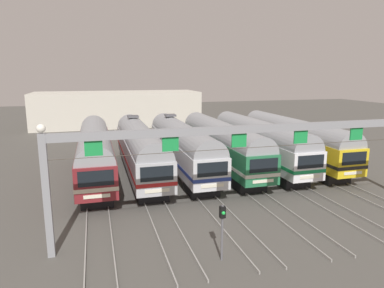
{
  "coord_description": "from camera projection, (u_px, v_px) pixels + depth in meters",
  "views": [
    {
      "loc": [
        -9.85,
        -31.48,
        9.36
      ],
      "look_at": [
        0.05,
        3.69,
        1.93
      ],
      "focal_mm": 32.5,
      "sensor_mm": 36.0,
      "label": 1
    }
  ],
  "objects": [
    {
      "name": "catenary_gantry",
      "position": [
        270.0,
        143.0,
        20.38
      ],
      "size": [
        25.24,
        0.44,
        6.97
      ],
      "color": "gray",
      "rests_on": "ground"
    },
    {
      "name": "commuter_train_silver",
      "position": [
        182.0,
        145.0,
        33.11
      ],
      "size": [
        2.88,
        18.06,
        5.05
      ],
      "color": "silver",
      "rests_on": "ground"
    },
    {
      "name": "ground_plane",
      "position": [
        202.0,
        170.0,
        34.17
      ],
      "size": [
        160.0,
        160.0,
        0.0
      ],
      "primitive_type": "plane",
      "color": "#4C4944"
    },
    {
      "name": "commuter_train_white",
      "position": [
        258.0,
        141.0,
        35.23
      ],
      "size": [
        2.88,
        18.06,
        4.77
      ],
      "color": "white",
      "rests_on": "ground"
    },
    {
      "name": "commuter_train_maroon",
      "position": [
        95.0,
        150.0,
        30.98
      ],
      "size": [
        2.88,
        18.06,
        4.77
      ],
      "color": "maroon",
      "rests_on": "ground"
    },
    {
      "name": "commuter_train_stainless",
      "position": [
        140.0,
        147.0,
        32.04
      ],
      "size": [
        2.88,
        18.06,
        5.05
      ],
      "color": "#B2B5BA",
      "rests_on": "ground"
    },
    {
      "name": "commuter_train_yellow",
      "position": [
        293.0,
        139.0,
        36.29
      ],
      "size": [
        2.88,
        18.06,
        4.77
      ],
      "color": "gold",
      "rests_on": "ground"
    },
    {
      "name": "yard_signal_mast",
      "position": [
        222.0,
        222.0,
        17.33
      ],
      "size": [
        0.28,
        0.35,
        2.96
      ],
      "color": "#59595E",
      "rests_on": "ground"
    },
    {
      "name": "maintenance_building",
      "position": [
        118.0,
        109.0,
        63.47
      ],
      "size": [
        29.09,
        10.0,
        6.11
      ],
      "primitive_type": "cube",
      "color": "beige",
      "rests_on": "ground"
    },
    {
      "name": "track_bed",
      "position": [
        167.0,
        139.0,
        50.19
      ],
      "size": [
        21.5,
        70.0,
        0.15
      ],
      "color": "gray",
      "rests_on": "ground"
    },
    {
      "name": "commuter_train_green",
      "position": [
        221.0,
        143.0,
        34.17
      ],
      "size": [
        2.88,
        18.06,
        4.77
      ],
      "color": "#236B42",
      "rests_on": "ground"
    }
  ]
}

